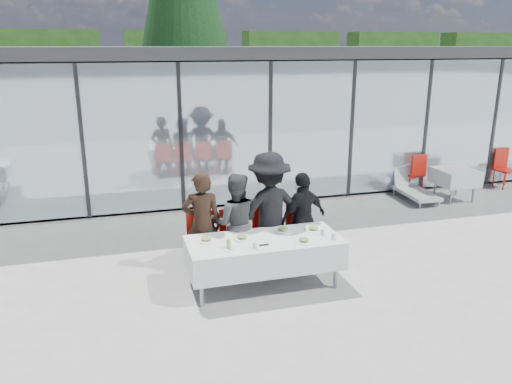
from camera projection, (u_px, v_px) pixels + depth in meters
ground at (284, 291)px, 7.34m from camera, size 90.00×90.00×0.00m
pavilion at (260, 92)px, 14.80m from camera, size 14.80×8.80×3.44m
treeline at (114, 66)px, 32.04m from camera, size 62.50×2.00×4.40m
dining_table at (264, 253)px, 7.35m from camera, size 2.26×0.96×0.75m
diner_a at (202, 224)px, 7.67m from camera, size 0.71×0.71×1.66m
diner_chair_a at (202, 240)px, 7.83m from camera, size 0.44×0.44×0.97m
diner_b at (236, 223)px, 7.81m from camera, size 0.95×0.95×1.60m
diner_chair_b at (234, 236)px, 7.97m from camera, size 0.44×0.44×0.97m
diner_c at (269, 211)px, 7.91m from camera, size 1.38×1.38×1.90m
diner_chair_c at (267, 233)px, 8.11m from camera, size 0.44×0.44×0.97m
diner_d at (303, 218)px, 8.11m from camera, size 1.15×1.15×1.54m
diner_chair_d at (300, 230)px, 8.26m from camera, size 0.44×0.44×0.97m
plate_a at (206, 239)px, 7.21m from camera, size 0.26×0.26×0.07m
plate_b at (242, 238)px, 7.28m from camera, size 0.26×0.26×0.07m
plate_c at (283, 230)px, 7.59m from camera, size 0.26×0.26×0.07m
plate_d at (314, 229)px, 7.63m from camera, size 0.26×0.26×0.07m
plate_extra at (304, 241)px, 7.17m from camera, size 0.26×0.26×0.07m
juice_bottle at (229, 244)px, 6.94m from camera, size 0.06×0.06×0.14m
drinking_glasses at (305, 238)px, 7.21m from camera, size 1.26×0.28×0.10m
folded_eyeglasses at (264, 245)px, 7.06m from camera, size 0.14×0.03×0.01m
spare_table_right at (455, 177)px, 11.51m from camera, size 0.86×0.86×0.74m
spare_chair_a at (504, 166)px, 12.60m from camera, size 0.48×0.48×0.97m
spare_chair_b at (415, 172)px, 12.07m from camera, size 0.50×0.50×0.97m
lounger at (413, 188)px, 11.71m from camera, size 0.68×1.37×0.72m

